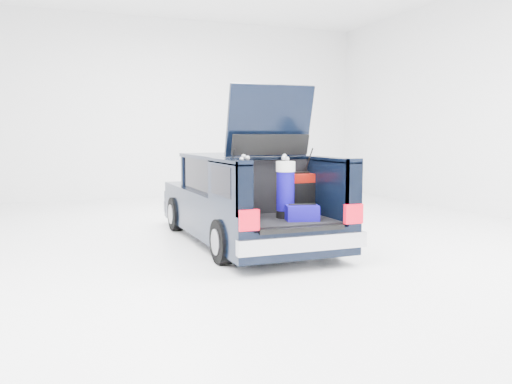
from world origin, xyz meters
name	(u,v)px	position (x,y,z in m)	size (l,w,h in m)	color
ground	(245,242)	(0.00, 0.00, 0.00)	(14.00, 14.00, 0.00)	white
car	(243,201)	(0.00, 0.11, 0.67)	(1.87, 4.65, 2.47)	black
red_suitcase	(302,194)	(0.50, -1.09, 0.89)	(0.39, 0.27, 0.62)	#7F0B04
black_golf_bag	(245,190)	(-0.50, -1.36, 1.00)	(0.34, 0.37, 0.89)	black
blue_golf_bag	(285,189)	(0.09, -1.42, 1.01)	(0.35, 0.35, 0.90)	black
blue_duffel	(302,213)	(0.20, -1.73, 0.71)	(0.50, 0.39, 0.23)	#0E0576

